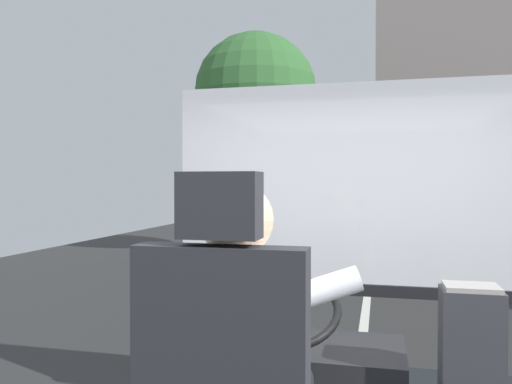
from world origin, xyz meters
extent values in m
cube|color=#2B2B2B|center=(0.00, 8.80, -0.03)|extent=(18.00, 44.00, 0.05)
cube|color=silver|center=(0.00, 8.80, 0.00)|extent=(0.12, 39.60, 0.00)
cube|color=#28282D|center=(-0.22, -0.65, 1.36)|extent=(0.48, 0.10, 0.66)
cube|color=#28282D|center=(-0.22, -0.65, 1.80)|extent=(0.22, 0.10, 0.18)
cylinder|color=silver|center=(-0.22, -0.49, 1.34)|extent=(0.36, 0.36, 0.62)
cube|color=#B2842D|center=(-0.22, -0.31, 1.41)|extent=(0.06, 0.01, 0.38)
sphere|color=beige|center=(-0.22, -0.49, 1.75)|extent=(0.23, 0.23, 0.23)
cylinder|color=silver|center=(-0.10, -0.26, 1.46)|extent=(0.52, 0.20, 0.24)
cylinder|color=silver|center=(-0.34, -0.26, 1.46)|extent=(0.52, 0.20, 0.24)
cube|color=black|center=(-0.22, 0.70, 0.81)|extent=(1.10, 0.56, 0.40)
cylinder|color=black|center=(-0.22, 0.34, 1.11)|extent=(0.07, 0.23, 0.39)
torus|color=black|center=(-0.22, 0.25, 1.29)|extent=(0.52, 0.49, 0.25)
cylinder|color=black|center=(-0.22, 0.25, 1.29)|extent=(0.15, 0.14, 0.09)
cube|color=#333338|center=(0.58, 0.40, 1.00)|extent=(0.25, 0.20, 0.79)
cube|color=#9E9993|center=(0.58, 0.40, 1.41)|extent=(0.23, 0.18, 0.02)
cube|color=silver|center=(0.00, 1.62, 1.86)|extent=(2.50, 0.01, 1.40)
cube|color=black|center=(0.00, 1.62, 1.12)|extent=(2.50, 0.08, 0.08)
cylinder|color=#4C3828|center=(-2.90, 10.57, 1.55)|extent=(0.30, 0.30, 3.11)
sphere|color=#2F602D|center=(-2.90, 10.57, 4.12)|extent=(3.12, 3.12, 3.12)
cube|color=gray|center=(4.85, 19.02, 4.32)|extent=(9.65, 4.96, 8.65)
cylinder|color=black|center=(3.13, 13.21, 0.27)|extent=(0.14, 0.54, 0.54)
cylinder|color=black|center=(3.13, 10.65, 0.27)|extent=(0.14, 0.54, 0.54)
camera|label=1|loc=(0.20, -1.95, 1.86)|focal=35.44mm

